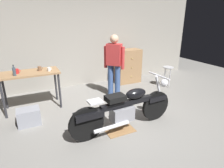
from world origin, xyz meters
TOP-DOWN VIEW (x-y plane):
  - ground_plane at (0.00, 0.00)m, footprint 12.00×12.00m
  - back_wall at (0.00, 2.80)m, footprint 8.00×0.12m
  - workbench at (-1.71, 1.61)m, footprint 1.30×0.64m
  - motorcycle at (-0.18, -0.13)m, footprint 2.19×0.60m
  - person_standing at (0.36, 1.45)m, footprint 0.42×0.44m
  - shop_stool at (2.19, 1.38)m, footprint 0.32×0.32m
  - wooden_dresser at (1.31, 2.30)m, footprint 0.80×0.47m
  - drip_tray at (-0.30, -0.13)m, footprint 0.56×0.40m
  - storage_bin at (-1.86, 0.86)m, footprint 0.44×0.32m
  - mug_white_ceramic at (-1.29, 1.52)m, footprint 0.11×0.08m
  - mug_brown_stoneware at (-1.48, 1.63)m, footprint 0.12×0.08m
  - mug_red_diner at (-1.96, 1.61)m, footprint 0.12×0.09m
  - bottle at (-2.00, 1.44)m, footprint 0.06×0.06m

SIDE VIEW (x-z plane):
  - ground_plane at x=0.00m, z-range 0.00..0.00m
  - drip_tray at x=-0.30m, z-range 0.00..0.01m
  - storage_bin at x=-1.86m, z-range 0.00..0.34m
  - motorcycle at x=-0.18m, z-range -0.05..0.95m
  - shop_stool at x=2.19m, z-range 0.18..0.82m
  - wooden_dresser at x=1.31m, z-range 0.00..1.10m
  - workbench at x=-1.71m, z-range 0.34..1.24m
  - person_standing at x=0.36m, z-range 0.09..1.76m
  - mug_white_ceramic at x=-1.29m, z-range 0.90..0.99m
  - mug_red_diner at x=-1.96m, z-range 0.90..1.01m
  - mug_brown_stoneware at x=-1.48m, z-range 0.90..1.01m
  - bottle at x=-2.00m, z-range 0.88..1.12m
  - back_wall at x=0.00m, z-range 0.00..3.10m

